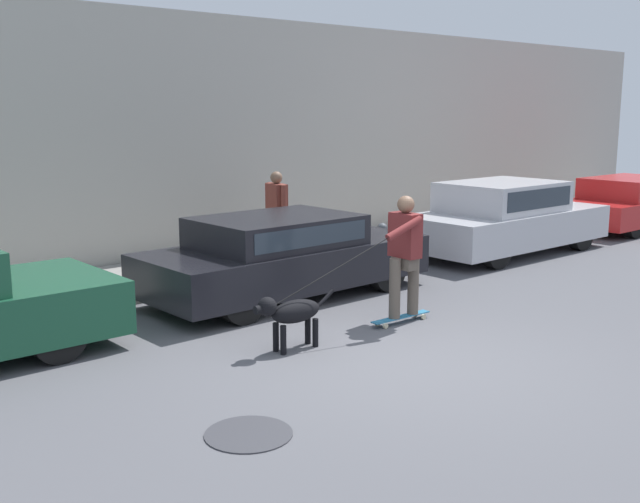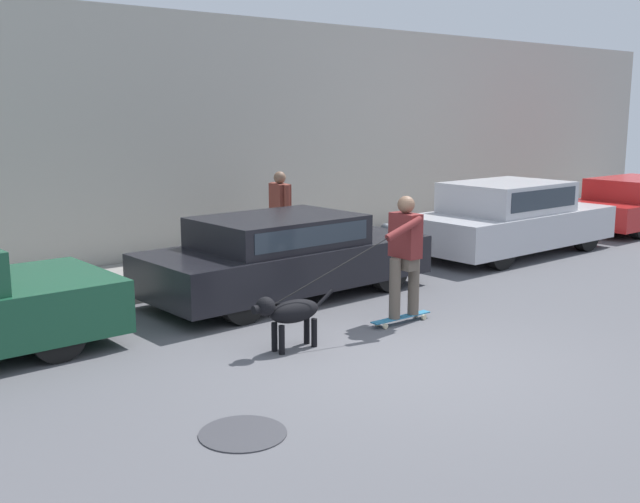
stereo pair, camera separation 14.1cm
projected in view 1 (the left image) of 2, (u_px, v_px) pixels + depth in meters
The scene contains 11 objects.
ground_plane at pixel (410, 361), 8.18m from camera, with size 36.00×36.00×0.00m, color #545459.
back_wall at pixel (129, 140), 12.76m from camera, with size 32.00×0.30×4.39m.
sidewalk_curb at pixel (172, 275), 12.16m from camera, with size 30.00×2.31×0.11m.
parked_car_1 at pixel (284, 256), 10.88m from camera, with size 4.38×1.90×1.20m.
parked_car_2 at pixel (505, 219), 14.20m from camera, with size 4.38×1.85×1.37m.
parked_car_3 at pixel (632, 203), 17.23m from camera, with size 4.26×1.72×1.18m.
dog at pixel (291, 313), 8.46m from camera, with size 1.11×0.28×0.67m.
skateboarder at pixel (404, 251), 9.48m from camera, with size 2.57×0.60×1.64m.
pedestrian_with_bag at pixel (276, 211), 13.25m from camera, with size 0.30×0.77×1.53m.
manhole_cover at pixel (249, 434), 6.31m from camera, with size 0.75×0.75×0.01m.
fire_hydrant at pixel (382, 243), 13.18m from camera, with size 0.18×0.18×0.75m.
Camera 1 is at (-5.76, -5.36, 2.70)m, focal length 42.00 mm.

